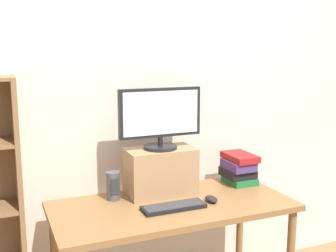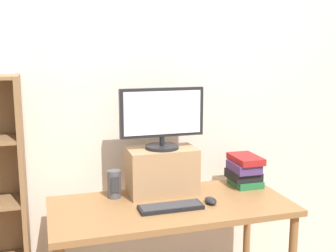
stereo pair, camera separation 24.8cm
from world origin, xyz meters
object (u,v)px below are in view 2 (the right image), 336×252
Objects in this scene: computer_mouse at (211,201)px; book_stack at (244,170)px; computer_monitor at (163,117)px; desk_speaker at (114,184)px; desk at (171,217)px; riser_box at (163,171)px; keyboard at (171,207)px.

book_stack reaches higher than computer_mouse.
desk_speaker is at bearing 178.16° from computer_monitor.
computer_monitor is 0.58m from computer_mouse.
desk_speaker is (-0.53, 0.27, 0.07)m from computer_mouse.
computer_mouse is (0.22, -0.26, -0.47)m from computer_monitor.
riser_box reaches higher than desk.
book_stack is at bearing -1.37° from desk_speaker.
computer_monitor is 0.51m from desk_speaker.
computer_monitor is at bearing -1.84° from desk_speaker.
computer_mouse is at bearing -49.68° from riser_box.
computer_mouse is 0.60× the size of desk_speaker.
book_stack is at bearing -1.11° from computer_monitor.
book_stack is at bearing 23.66° from keyboard.
riser_box is 4.12× the size of computer_mouse.
desk is at bearing 162.91° from computer_mouse.
desk is at bearing -91.25° from riser_box.
riser_box is 0.36m from computer_mouse.
desk is at bearing -162.65° from book_stack.
desk is at bearing -91.26° from computer_monitor.
book_stack is 1.49× the size of desk_speaker.
desk is 2.69× the size of computer_monitor.
computer_mouse is 0.60m from desk_speaker.
computer_monitor is 2.06× the size of book_stack.
computer_monitor reaches higher than desk_speaker.
riser_box is 0.31m from desk_speaker.
computer_monitor reaches higher than desk.
computer_monitor is (0.00, 0.19, 0.58)m from desk.
computer_mouse is at bearing -26.85° from desk_speaker.
riser_box is 0.81× the size of computer_monitor.
desk is 8.24× the size of desk_speaker.
computer_mouse is 0.41× the size of book_stack.
book_stack is (0.57, 0.18, 0.19)m from desk.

